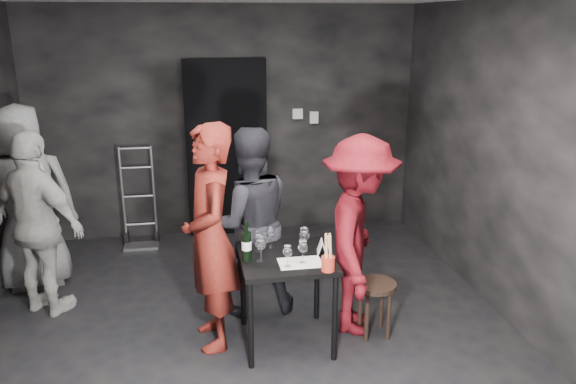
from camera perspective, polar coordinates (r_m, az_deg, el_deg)
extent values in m
cube|color=black|center=(4.81, -3.98, -14.49)|extent=(4.50, 5.00, 0.02)
cube|color=black|center=(6.70, -6.34, 6.95)|extent=(4.50, 0.04, 2.70)
cube|color=black|center=(2.00, 2.64, -18.64)|extent=(4.50, 0.04, 2.70)
cube|color=black|center=(4.98, 22.37, 2.23)|extent=(0.04, 5.00, 2.70)
cube|color=black|center=(6.70, -6.23, 4.34)|extent=(0.95, 0.10, 2.10)
cube|color=#B7B7B2|center=(6.73, 0.96, 7.97)|extent=(0.12, 0.06, 0.12)
cube|color=#B7B7B2|center=(6.78, 2.64, 7.59)|extent=(0.10, 0.06, 0.14)
cylinder|color=#B2B2B7|center=(6.67, -16.43, -0.49)|extent=(0.03, 0.03, 1.16)
cylinder|color=#B2B2B7|center=(6.64, -13.45, -0.35)|extent=(0.03, 0.03, 1.16)
cube|color=#B2B2B7|center=(6.73, -14.66, -5.32)|extent=(0.39, 0.21, 0.03)
cylinder|color=black|center=(6.86, -16.05, -4.41)|extent=(0.04, 0.16, 0.16)
cylinder|color=black|center=(6.83, -13.14, -4.30)|extent=(0.04, 0.16, 0.16)
cube|color=black|center=(4.42, -0.18, -6.78)|extent=(0.72, 0.72, 0.04)
cylinder|color=black|center=(4.27, -3.82, -13.39)|extent=(0.04, 0.04, 0.71)
cylinder|color=black|center=(4.37, 4.78, -12.67)|extent=(0.04, 0.04, 0.71)
cylinder|color=black|center=(4.83, -4.60, -9.57)|extent=(0.04, 0.04, 0.71)
cylinder|color=black|center=(4.92, 2.95, -9.03)|extent=(0.04, 0.04, 0.71)
cylinder|color=black|center=(4.69, 8.89, -9.32)|extent=(0.34, 0.34, 0.04)
cylinder|color=black|center=(4.90, 9.47, -11.31)|extent=(0.04, 0.04, 0.41)
cylinder|color=black|center=(4.85, 7.36, -11.54)|extent=(0.04, 0.04, 0.41)
cylinder|color=black|center=(4.70, 8.01, -12.60)|extent=(0.04, 0.04, 0.41)
cylinder|color=black|center=(4.75, 10.19, -12.34)|extent=(0.04, 0.04, 0.41)
imported|color=maroon|center=(4.33, -8.00, -2.44)|extent=(0.62, 0.85, 2.16)
imported|color=black|center=(4.84, -4.03, -2.04)|extent=(0.96, 0.60, 1.87)
imported|color=maroon|center=(4.59, 7.27, -3.38)|extent=(0.90, 1.31, 1.85)
imported|color=beige|center=(5.27, -24.11, -2.20)|extent=(1.17, 1.02, 1.82)
imported|color=slate|center=(5.81, -25.23, 1.11)|extent=(1.16, 0.81, 2.16)
cube|color=white|center=(4.29, 1.26, -7.20)|extent=(0.33, 0.22, 0.00)
cylinder|color=black|center=(4.31, -4.22, -5.54)|extent=(0.07, 0.07, 0.22)
cylinder|color=black|center=(4.26, -4.27, -3.59)|extent=(0.03, 0.03, 0.09)
cylinder|color=white|center=(4.31, -4.23, -5.42)|extent=(0.08, 0.08, 0.07)
cylinder|color=red|center=(4.16, 4.08, -7.27)|extent=(0.10, 0.10, 0.11)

